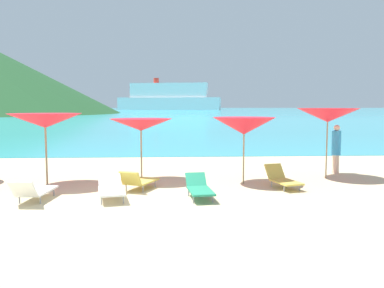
{
  "coord_description": "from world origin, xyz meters",
  "views": [
    {
      "loc": [
        0.85,
        -9.89,
        2.42
      ],
      "look_at": [
        1.55,
        2.8,
        1.2
      ],
      "focal_mm": 37.29,
      "sensor_mm": 36.0,
      "label": 1
    }
  ],
  "objects_px": {
    "umbrella_3": "(244,126)",
    "lounge_chair_5": "(199,188)",
    "lounge_chair_0": "(139,181)",
    "lounge_chair_1": "(282,179)",
    "umbrella_1": "(45,121)",
    "cruise_ship": "(169,98)",
    "umbrella_4": "(328,115)",
    "lounge_chair_4": "(34,190)",
    "umbrella_2": "(141,125)",
    "lounge_chair_3": "(111,187)",
    "beachgoer_1": "(336,148)"
  },
  "relations": [
    {
      "from": "lounge_chair_4",
      "to": "lounge_chair_5",
      "type": "bearing_deg",
      "value": -172.74
    },
    {
      "from": "lounge_chair_1",
      "to": "beachgoer_1",
      "type": "relative_size",
      "value": 0.83
    },
    {
      "from": "lounge_chair_3",
      "to": "lounge_chair_5",
      "type": "relative_size",
      "value": 1.09
    },
    {
      "from": "umbrella_1",
      "to": "umbrella_3",
      "type": "distance_m",
      "value": 6.01
    },
    {
      "from": "lounge_chair_1",
      "to": "lounge_chair_4",
      "type": "distance_m",
      "value": 6.9
    },
    {
      "from": "umbrella_4",
      "to": "lounge_chair_4",
      "type": "xyz_separation_m",
      "value": [
        -8.68,
        -2.81,
        -1.82
      ]
    },
    {
      "from": "umbrella_4",
      "to": "lounge_chair_3",
      "type": "bearing_deg",
      "value": -158.92
    },
    {
      "from": "umbrella_2",
      "to": "cruise_ship",
      "type": "height_order",
      "value": "cruise_ship"
    },
    {
      "from": "lounge_chair_0",
      "to": "lounge_chair_1",
      "type": "distance_m",
      "value": 4.22
    },
    {
      "from": "lounge_chair_3",
      "to": "lounge_chair_5",
      "type": "bearing_deg",
      "value": -13.18
    },
    {
      "from": "umbrella_1",
      "to": "cruise_ship",
      "type": "height_order",
      "value": "cruise_ship"
    },
    {
      "from": "umbrella_3",
      "to": "lounge_chair_3",
      "type": "bearing_deg",
      "value": -154.86
    },
    {
      "from": "lounge_chair_3",
      "to": "lounge_chair_4",
      "type": "distance_m",
      "value": 1.92
    },
    {
      "from": "lounge_chair_0",
      "to": "lounge_chair_5",
      "type": "relative_size",
      "value": 0.97
    },
    {
      "from": "lounge_chair_1",
      "to": "lounge_chair_3",
      "type": "height_order",
      "value": "lounge_chair_3"
    },
    {
      "from": "lounge_chair_0",
      "to": "lounge_chair_5",
      "type": "xyz_separation_m",
      "value": [
        1.67,
        -1.11,
        -0.0
      ]
    },
    {
      "from": "umbrella_1",
      "to": "umbrella_4",
      "type": "distance_m",
      "value": 8.99
    },
    {
      "from": "lounge_chair_0",
      "to": "lounge_chair_5",
      "type": "distance_m",
      "value": 2.0
    },
    {
      "from": "lounge_chair_0",
      "to": "cruise_ship",
      "type": "height_order",
      "value": "cruise_ship"
    },
    {
      "from": "beachgoer_1",
      "to": "umbrella_2",
      "type": "bearing_deg",
      "value": 43.15
    },
    {
      "from": "umbrella_3",
      "to": "lounge_chair_4",
      "type": "height_order",
      "value": "umbrella_3"
    },
    {
      "from": "umbrella_3",
      "to": "umbrella_4",
      "type": "height_order",
      "value": "umbrella_4"
    },
    {
      "from": "umbrella_2",
      "to": "lounge_chair_1",
      "type": "xyz_separation_m",
      "value": [
        4.23,
        -1.26,
        -1.54
      ]
    },
    {
      "from": "lounge_chair_3",
      "to": "cruise_ship",
      "type": "relative_size",
      "value": 0.03
    },
    {
      "from": "umbrella_4",
      "to": "lounge_chair_4",
      "type": "bearing_deg",
      "value": -162.02
    },
    {
      "from": "umbrella_2",
      "to": "lounge_chair_0",
      "type": "bearing_deg",
      "value": -89.55
    },
    {
      "from": "umbrella_3",
      "to": "lounge_chair_4",
      "type": "relative_size",
      "value": 1.23
    },
    {
      "from": "lounge_chair_5",
      "to": "lounge_chair_0",
      "type": "bearing_deg",
      "value": 140.52
    },
    {
      "from": "lounge_chair_0",
      "to": "beachgoer_1",
      "type": "height_order",
      "value": "beachgoer_1"
    },
    {
      "from": "umbrella_3",
      "to": "lounge_chair_3",
      "type": "xyz_separation_m",
      "value": [
        -3.82,
        -1.79,
        -1.48
      ]
    },
    {
      "from": "umbrella_4",
      "to": "lounge_chair_0",
      "type": "distance_m",
      "value": 6.59
    },
    {
      "from": "umbrella_2",
      "to": "lounge_chair_4",
      "type": "bearing_deg",
      "value": -134.34
    },
    {
      "from": "lounge_chair_1",
      "to": "lounge_chair_0",
      "type": "bearing_deg",
      "value": 165.96
    },
    {
      "from": "umbrella_3",
      "to": "lounge_chair_1",
      "type": "xyz_separation_m",
      "value": [
        1.04,
        -0.67,
        -1.53
      ]
    },
    {
      "from": "umbrella_4",
      "to": "lounge_chair_3",
      "type": "relative_size",
      "value": 1.41
    },
    {
      "from": "lounge_chair_1",
      "to": "lounge_chair_3",
      "type": "relative_size",
      "value": 0.87
    },
    {
      "from": "umbrella_1",
      "to": "lounge_chair_0",
      "type": "height_order",
      "value": "umbrella_1"
    },
    {
      "from": "lounge_chair_4",
      "to": "umbrella_2",
      "type": "bearing_deg",
      "value": -129.11
    },
    {
      "from": "lounge_chair_0",
      "to": "lounge_chair_5",
      "type": "height_order",
      "value": "lounge_chair_0"
    },
    {
      "from": "lounge_chair_4",
      "to": "umbrella_1",
      "type": "bearing_deg",
      "value": -76.93
    },
    {
      "from": "lounge_chair_0",
      "to": "lounge_chair_4",
      "type": "relative_size",
      "value": 0.88
    },
    {
      "from": "lounge_chair_1",
      "to": "lounge_chair_5",
      "type": "relative_size",
      "value": 0.95
    },
    {
      "from": "umbrella_1",
      "to": "umbrella_2",
      "type": "height_order",
      "value": "umbrella_1"
    },
    {
      "from": "umbrella_2",
      "to": "cruise_ship",
      "type": "bearing_deg",
      "value": 89.94
    },
    {
      "from": "umbrella_4",
      "to": "cruise_ship",
      "type": "distance_m",
      "value": 220.98
    },
    {
      "from": "umbrella_1",
      "to": "beachgoer_1",
      "type": "distance_m",
      "value": 9.85
    },
    {
      "from": "umbrella_3",
      "to": "lounge_chair_5",
      "type": "relative_size",
      "value": 1.35
    },
    {
      "from": "cruise_ship",
      "to": "lounge_chair_3",
      "type": "bearing_deg",
      "value": -78.0
    },
    {
      "from": "umbrella_1",
      "to": "cruise_ship",
      "type": "xyz_separation_m",
      "value": [
        3.05,
        221.65,
        4.91
      ]
    },
    {
      "from": "lounge_chair_0",
      "to": "cruise_ship",
      "type": "relative_size",
      "value": 0.02
    }
  ]
}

